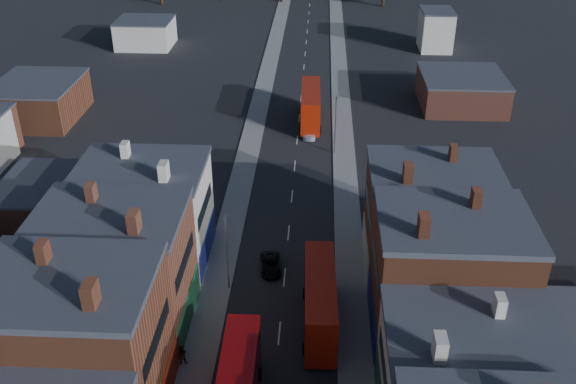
# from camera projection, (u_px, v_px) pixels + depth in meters

# --- Properties ---
(pavement_west) EXTENTS (3.00, 200.00, 0.12)m
(pavement_west) POSITION_uv_depth(u_px,v_px,m) (240.00, 186.00, 78.70)
(pavement_west) COLOR gray
(pavement_west) RESTS_ON ground
(pavement_east) EXTENTS (3.00, 200.00, 0.12)m
(pavement_east) POSITION_uv_depth(u_px,v_px,m) (346.00, 189.00, 78.11)
(pavement_east) COLOR gray
(pavement_east) RESTS_ON ground
(lamp_post_2) EXTENTS (0.25, 0.70, 8.12)m
(lamp_post_2) POSITION_uv_depth(u_px,v_px,m) (227.00, 248.00, 58.97)
(lamp_post_2) COLOR slate
(lamp_post_2) RESTS_ON ground
(lamp_post_3) EXTENTS (0.25, 0.70, 8.12)m
(lamp_post_3) POSITION_uv_depth(u_px,v_px,m) (336.00, 121.00, 84.57)
(lamp_post_3) COLOR slate
(lamp_post_3) RESTS_ON ground
(bus_1) EXTENTS (3.16, 11.65, 5.00)m
(bus_1) POSITION_uv_depth(u_px,v_px,m) (320.00, 301.00, 55.50)
(bus_1) COLOR #B71A0A
(bus_1) RESTS_ON ground
(bus_2) EXTENTS (3.22, 12.13, 5.22)m
(bus_2) POSITION_uv_depth(u_px,v_px,m) (311.00, 105.00, 94.51)
(bus_2) COLOR #991806
(bus_2) RESTS_ON ground
(car_2) EXTENTS (2.46, 4.44, 1.18)m
(car_2) POSITION_uv_depth(u_px,v_px,m) (271.00, 264.00, 63.67)
(car_2) COLOR black
(car_2) RESTS_ON ground
(car_3) EXTENTS (2.11, 4.38, 1.23)m
(car_3) POSITION_uv_depth(u_px,v_px,m) (310.00, 132.00, 91.37)
(car_3) COLOR silver
(car_3) RESTS_ON ground
(ped_1) EXTENTS (0.92, 0.57, 1.81)m
(ped_1) POSITION_uv_depth(u_px,v_px,m) (182.00, 354.00, 52.16)
(ped_1) COLOR #402219
(ped_1) RESTS_ON pavement_west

